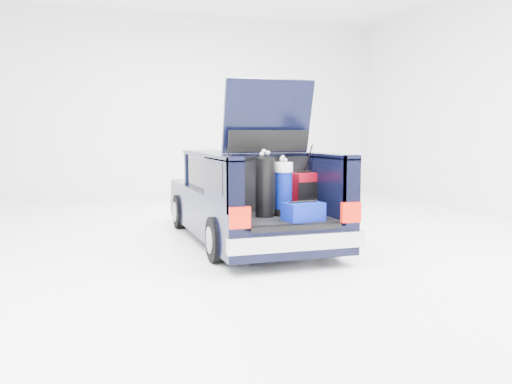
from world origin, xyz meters
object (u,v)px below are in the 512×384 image
object	(u,v)px
car	(245,198)
blue_golf_bag	(284,188)
blue_duffel	(303,212)
red_suitcase	(304,193)
black_golf_bag	(265,187)

from	to	relation	value
car	blue_golf_bag	distance (m)	1.54
blue_duffel	blue_golf_bag	bearing A→B (deg)	89.99
blue_duffel	red_suitcase	bearing A→B (deg)	56.65
car	blue_duffel	bearing A→B (deg)	-84.61
car	blue_duffel	distance (m)	2.02
blue_golf_bag	blue_duffel	bearing A→B (deg)	-72.69
black_golf_bag	blue_golf_bag	size ratio (longest dim) A/B	1.10
black_golf_bag	blue_golf_bag	world-z (taller)	black_golf_bag
red_suitcase	blue_golf_bag	xyz separation A→B (m)	(-0.39, -0.21, 0.09)
car	blue_golf_bag	xyz separation A→B (m)	(0.11, -1.51, 0.30)
red_suitcase	black_golf_bag	xyz separation A→B (m)	(-0.68, -0.26, 0.13)
red_suitcase	blue_duffel	size ratio (longest dim) A/B	1.10
car	blue_golf_bag	bearing A→B (deg)	-86.01
red_suitcase	blue_duffel	distance (m)	0.79
blue_golf_bag	car	bearing A→B (deg)	101.70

